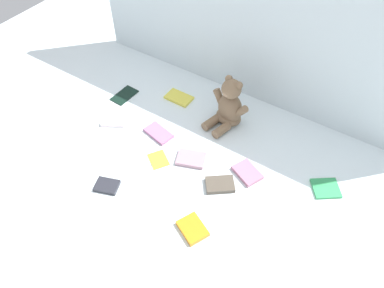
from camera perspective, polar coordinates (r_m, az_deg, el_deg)
The scene contains 14 objects.
ground_plane at distance 1.60m, azimuth 1.71°, elevation 0.03°, with size 3.20×3.20×0.00m, color silver.
backdrop_drape at distance 1.64m, azimuth 10.18°, elevation 18.65°, with size 1.70×0.03×0.79m, color silver.
teddy_bear at distance 1.64m, azimuth 5.89°, elevation 5.85°, with size 0.21×0.20×0.25m.
book_case_0 at distance 1.73m, azimuth -12.32°, elevation 3.75°, with size 0.08×0.11×0.02m, color white.
book_case_1 at distance 1.54m, azimuth 20.51°, elevation -6.62°, with size 0.09×0.10×0.01m, color #2D9151.
book_case_2 at distance 1.46m, azimuth 4.47°, elevation -6.45°, with size 0.08×0.11×0.02m, color #4C4339.
book_case_3 at distance 1.54m, azimuth -5.35°, elevation -2.42°, with size 0.07×0.09×0.01m, color yellow.
book_case_4 at distance 1.64m, azimuth -5.35°, elevation 1.74°, with size 0.07×0.13×0.02m, color #A86891.
book_case_5 at distance 1.81m, azimuth -2.09°, elevation 7.38°, with size 0.08×0.13×0.01m, color gold.
book_case_6 at distance 1.86m, azimuth -10.70°, elevation 7.68°, with size 0.08×0.13×0.01m, color black.
book_case_7 at distance 1.51m, azimuth 8.78°, elevation -4.51°, with size 0.08×0.12×0.02m, color #A66884.
book_case_8 at distance 1.49m, azimuth -13.36°, elevation -6.48°, with size 0.07×0.09×0.02m, color #282931.
book_case_9 at distance 1.35m, azimuth 0.09°, elevation -13.31°, with size 0.08×0.11×0.02m, color orange.
book_case_10 at distance 1.53m, azimuth -0.17°, elevation -2.37°, with size 0.08×0.12×0.02m, color #A77C8E.
Camera 1 is at (0.53, -0.91, 1.20)m, focal length 33.54 mm.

